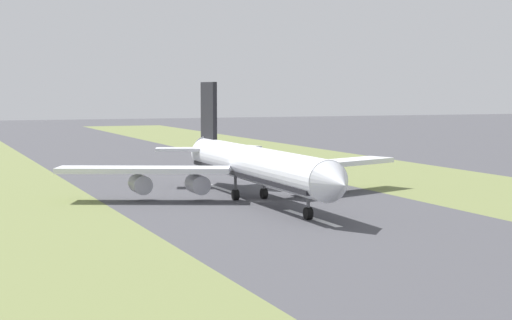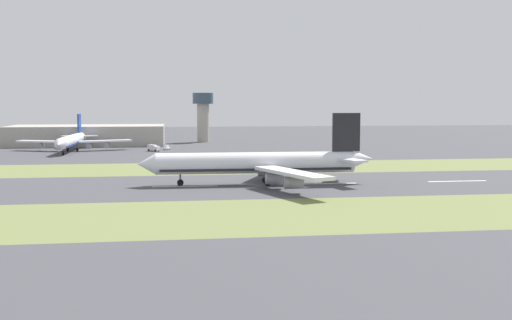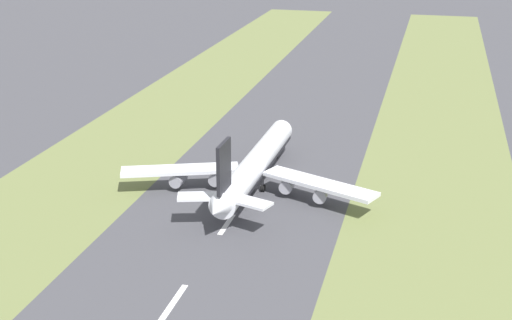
{
  "view_description": "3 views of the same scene",
  "coord_description": "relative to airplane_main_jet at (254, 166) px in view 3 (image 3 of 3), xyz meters",
  "views": [
    {
      "loc": [
        53.54,
        132.6,
        18.84
      ],
      "look_at": [
        0.74,
        0.37,
        7.0
      ],
      "focal_mm": 60.0,
      "sensor_mm": 36.0,
      "label": 1
    },
    {
      "loc": [
        -165.67,
        22.93,
        23.35
      ],
      "look_at": [
        0.74,
        0.37,
        7.0
      ],
      "focal_mm": 42.0,
      "sensor_mm": 36.0,
      "label": 2
    },
    {
      "loc": [
        41.97,
        -161.32,
        68.31
      ],
      "look_at": [
        0.74,
        0.37,
        7.0
      ],
      "focal_mm": 50.0,
      "sensor_mm": 36.0,
      "label": 3
    }
  ],
  "objects": [
    {
      "name": "grass_median_west",
      "position": [
        -45.71,
        1.53,
        -6.02
      ],
      "size": [
        40.0,
        600.0,
        0.01
      ],
      "primitive_type": "cube",
      "color": "olive",
      "rests_on": "ground"
    },
    {
      "name": "centreline_dash_mid",
      "position": [
        -0.71,
        -18.1,
        -6.01
      ],
      "size": [
        1.2,
        18.0,
        0.01
      ],
      "primitive_type": "cube",
      "color": "silver",
      "rests_on": "ground"
    },
    {
      "name": "centreline_dash_near",
      "position": [
        -0.71,
        -58.1,
        -6.01
      ],
      "size": [
        1.2,
        18.0,
        0.01
      ],
      "primitive_type": "cube",
      "color": "silver",
      "rests_on": "ground"
    },
    {
      "name": "grass_median_east",
      "position": [
        44.29,
        1.53,
        -6.02
      ],
      "size": [
        40.0,
        600.0,
        0.01
      ],
      "primitive_type": "cube",
      "color": "olive",
      "rests_on": "ground"
    },
    {
      "name": "airplane_main_jet",
      "position": [
        0.0,
        0.0,
        0.0
      ],
      "size": [
        64.13,
        67.08,
        20.2
      ],
      "color": "silver",
      "rests_on": "ground"
    },
    {
      "name": "centreline_dash_far",
      "position": [
        -0.71,
        21.9,
        -6.01
      ],
      "size": [
        1.2,
        18.0,
        0.01
      ],
      "primitive_type": "cube",
      "color": "silver",
      "rests_on": "ground"
    },
    {
      "name": "ground_plane",
      "position": [
        -0.71,
        1.53,
        -6.02
      ],
      "size": [
        800.0,
        800.0,
        0.0
      ],
      "primitive_type": "plane",
      "color": "#424247"
    }
  ]
}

